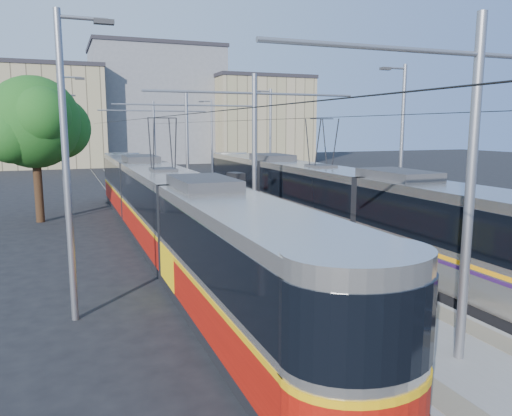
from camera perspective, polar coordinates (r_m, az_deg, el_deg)
name	(u,v)px	position (r m, az deg, el deg)	size (l,w,h in m)	color
ground	(355,308)	(14.85, 11.25, -11.13)	(160.00, 160.00, 0.00)	black
platform	(200,211)	(30.08, -6.37, -0.34)	(4.00, 50.00, 0.30)	gray
tactile_strip_left	(176,210)	(29.72, -9.08, -0.21)	(0.70, 50.00, 0.01)	gray
tactile_strip_right	(223,207)	(30.46, -3.74, 0.11)	(0.70, 50.00, 0.01)	gray
rails	(200,213)	(30.10, -6.37, -0.59)	(8.71, 70.00, 0.03)	gray
track_arrow	(284,379)	(10.84, 3.24, -18.94)	(1.20, 5.00, 0.01)	silver
tram_left	(164,208)	(21.74, -10.43, 0.03)	(2.43, 31.93, 5.50)	black
tram_right	(320,198)	(23.54, 7.34, 1.18)	(2.43, 28.68, 5.50)	black
catenary	(213,138)	(26.93, -4.96, 7.92)	(9.20, 70.00, 7.00)	gray
street_lamps	(184,142)	(33.56, -8.28, 7.53)	(15.18, 38.22, 8.00)	gray
shelter	(236,193)	(27.34, -2.32, 1.70)	(0.87, 1.19, 2.37)	black
tree	(41,124)	(29.47, -23.41, 8.79)	(5.38, 4.97, 7.81)	#382314
building_left	(39,116)	(71.73, -23.58, 9.58)	(16.32, 12.24, 12.99)	tan
building_centre	(156,105)	(76.96, -11.35, 11.46)	(18.36, 14.28, 16.68)	gray
building_right	(259,119)	(74.95, 0.30, 10.09)	(14.28, 10.20, 12.47)	tan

